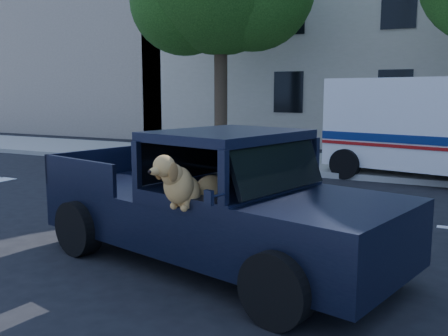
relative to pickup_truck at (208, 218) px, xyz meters
The scene contains 6 objects.
ground 0.89m from the pickup_truck, 165.02° to the right, with size 120.00×120.00×0.00m, color black.
far_sidewalk 9.07m from the pickup_truck, 94.05° to the left, with size 60.00×4.00×0.15m, color gray.
lane_stripes 3.55m from the pickup_truck, 67.16° to the left, with size 21.60×0.14×0.01m, color silver, non-canonical shape.
building_left 22.87m from the pickup_truck, 133.77° to the left, with size 12.00×6.00×8.00m, color tan.
pickup_truck is the anchor object (origin of this frame).
mail_truck 8.07m from the pickup_truck, 76.81° to the left, with size 5.00×3.18×2.55m.
Camera 1 is at (3.65, -5.35, 2.21)m, focal length 40.00 mm.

